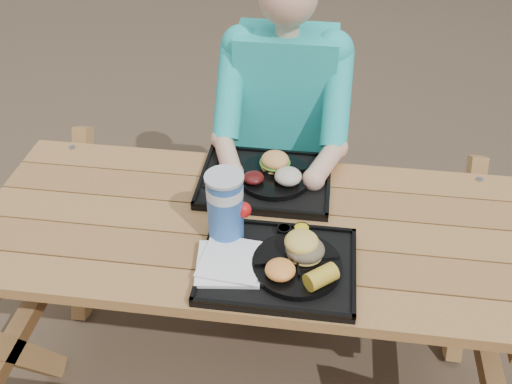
# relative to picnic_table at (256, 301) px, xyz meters

# --- Properties ---
(ground) EXTENTS (60.00, 60.00, 0.00)m
(ground) POSITION_rel_picnic_table_xyz_m (0.00, 0.00, -0.38)
(ground) COLOR #999999
(ground) RESTS_ON ground
(picnic_table) EXTENTS (1.80, 1.49, 0.75)m
(picnic_table) POSITION_rel_picnic_table_xyz_m (0.00, 0.00, 0.00)
(picnic_table) COLOR #999999
(picnic_table) RESTS_ON ground
(tray_near) EXTENTS (0.45, 0.35, 0.02)m
(tray_near) POSITION_rel_picnic_table_xyz_m (0.09, -0.19, 0.39)
(tray_near) COLOR black
(tray_near) RESTS_ON picnic_table
(tray_far) EXTENTS (0.45, 0.35, 0.02)m
(tray_far) POSITION_rel_picnic_table_xyz_m (0.00, 0.21, 0.39)
(tray_far) COLOR black
(tray_far) RESTS_ON picnic_table
(plate_near) EXTENTS (0.26, 0.26, 0.02)m
(plate_near) POSITION_rel_picnic_table_xyz_m (0.15, -0.19, 0.41)
(plate_near) COLOR black
(plate_near) RESTS_ON tray_near
(plate_far) EXTENTS (0.26, 0.26, 0.02)m
(plate_far) POSITION_rel_picnic_table_xyz_m (0.03, 0.22, 0.41)
(plate_far) COLOR black
(plate_far) RESTS_ON tray_far
(napkin_stack) EXTENTS (0.20, 0.20, 0.02)m
(napkin_stack) POSITION_rel_picnic_table_xyz_m (-0.05, -0.21, 0.41)
(napkin_stack) COLOR white
(napkin_stack) RESTS_ON tray_near
(soda_cup) EXTENTS (0.11, 0.11, 0.22)m
(soda_cup) POSITION_rel_picnic_table_xyz_m (-0.08, -0.09, 0.50)
(soda_cup) COLOR #154DA4
(soda_cup) RESTS_ON tray_near
(condiment_bbq) EXTENTS (0.04, 0.04, 0.03)m
(condiment_bbq) POSITION_rel_picnic_table_xyz_m (0.09, -0.06, 0.41)
(condiment_bbq) COLOR black
(condiment_bbq) RESTS_ON tray_near
(condiment_mustard) EXTENTS (0.05, 0.05, 0.03)m
(condiment_mustard) POSITION_rel_picnic_table_xyz_m (0.15, -0.05, 0.41)
(condiment_mustard) COLOR yellow
(condiment_mustard) RESTS_ON tray_near
(sandwich) EXTENTS (0.11, 0.11, 0.11)m
(sandwich) POSITION_rel_picnic_table_xyz_m (0.17, -0.16, 0.47)
(sandwich) COLOR #F0C954
(sandwich) RESTS_ON plate_near
(mac_cheese) EXTENTS (0.09, 0.09, 0.04)m
(mac_cheese) POSITION_rel_picnic_table_xyz_m (0.10, -0.25, 0.44)
(mac_cheese) COLOR #FFA043
(mac_cheese) RESTS_ON plate_near
(corn_cob) EXTENTS (0.13, 0.13, 0.05)m
(corn_cob) POSITION_rel_picnic_table_xyz_m (0.22, -0.27, 0.44)
(corn_cob) COLOR gold
(corn_cob) RESTS_ON plate_near
(cutlery_far) EXTENTS (0.05, 0.18, 0.01)m
(cutlery_far) POSITION_rel_picnic_table_xyz_m (-0.16, 0.23, 0.40)
(cutlery_far) COLOR black
(cutlery_far) RESTS_ON tray_far
(burger) EXTENTS (0.10, 0.10, 0.09)m
(burger) POSITION_rel_picnic_table_xyz_m (0.03, 0.26, 0.46)
(burger) COLOR #ECA153
(burger) RESTS_ON plate_far
(baked_beans) EXTENTS (0.07, 0.07, 0.03)m
(baked_beans) POSITION_rel_picnic_table_xyz_m (-0.03, 0.17, 0.43)
(baked_beans) COLOR #4E0F10
(baked_beans) RESTS_ON plate_far
(potato_salad) EXTENTS (0.09, 0.09, 0.05)m
(potato_salad) POSITION_rel_picnic_table_xyz_m (0.08, 0.18, 0.44)
(potato_salad) COLOR beige
(potato_salad) RESTS_ON plate_far
(diner) EXTENTS (0.48, 0.84, 1.28)m
(diner) POSITION_rel_picnic_table_xyz_m (0.03, 0.62, 0.27)
(diner) COLOR teal
(diner) RESTS_ON ground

